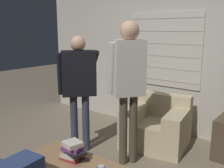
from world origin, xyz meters
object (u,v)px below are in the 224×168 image
Objects in this scene: armchair_beige at (157,125)px; person_left_standing at (79,80)px; book_stack at (73,151)px; spare_remote at (82,160)px; person_right_standing at (129,76)px.

person_left_standing reaches higher than armchair_beige.
book_stack is (0.72, -0.83, -0.48)m from person_left_standing.
book_stack reaches higher than spare_remote.
person_right_standing is at bearing 90.63° from book_stack.
book_stack is 2.15× the size of spare_remote.
armchair_beige is 3.73× the size of book_stack.
person_right_standing is 1.12m from book_stack.
person_left_standing is 0.90× the size of person_right_standing.
spare_remote is (0.07, -1.61, 0.15)m from armchair_beige.
spare_remote is (0.82, -0.80, -0.55)m from person_left_standing.
person_right_standing reaches higher than spare_remote.
person_left_standing reaches higher than spare_remote.
book_stack is at bearing 79.07° from armchair_beige.
person_left_standing is at bearing 179.55° from spare_remote.
person_left_standing is 12.97× the size of spare_remote.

